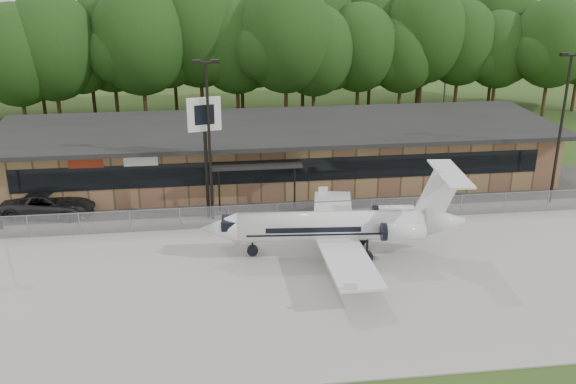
{
  "coord_description": "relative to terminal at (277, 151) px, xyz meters",
  "views": [
    {
      "loc": [
        -5.03,
        -21.83,
        16.16
      ],
      "look_at": [
        -0.69,
        12.0,
        3.38
      ],
      "focal_mm": 40.0,
      "sensor_mm": 36.0,
      "label": 1
    }
  ],
  "objects": [
    {
      "name": "ground",
      "position": [
        0.0,
        -23.94,
        -2.18
      ],
      "size": [
        160.0,
        160.0,
        0.0
      ],
      "primitive_type": "plane",
      "color": "#304B1B",
      "rests_on": "ground"
    },
    {
      "name": "apron",
      "position": [
        0.0,
        -15.94,
        -2.14
      ],
      "size": [
        64.0,
        18.0,
        0.08
      ],
      "primitive_type": "cube",
      "color": "#9E9B93",
      "rests_on": "ground"
    },
    {
      "name": "parking_lot",
      "position": [
        0.0,
        -4.44,
        -2.15
      ],
      "size": [
        50.0,
        9.0,
        0.06
      ],
      "primitive_type": "cube",
      "color": "#383835",
      "rests_on": "ground"
    },
    {
      "name": "terminal",
      "position": [
        0.0,
        0.0,
        0.0
      ],
      "size": [
        41.0,
        11.65,
        4.3
      ],
      "color": "olive",
      "rests_on": "ground"
    },
    {
      "name": "fence",
      "position": [
        0.0,
        -8.94,
        -1.4
      ],
      "size": [
        46.0,
        0.04,
        1.52
      ],
      "color": "gray",
      "rests_on": "ground"
    },
    {
      "name": "treeline",
      "position": [
        0.0,
        18.06,
        5.32
      ],
      "size": [
        72.0,
        12.0,
        15.0
      ],
      "primitive_type": null,
      "color": "#153310",
      "rests_on": "ground"
    },
    {
      "name": "light_pole_mid",
      "position": [
        -5.0,
        -7.44,
        3.8
      ],
      "size": [
        1.55,
        0.3,
        10.23
      ],
      "color": "black",
      "rests_on": "ground"
    },
    {
      "name": "light_pole_right",
      "position": [
        18.0,
        -7.44,
        3.8
      ],
      "size": [
        1.55,
        0.3,
        10.23
      ],
      "color": "black",
      "rests_on": "ground"
    },
    {
      "name": "business_jet",
      "position": [
        2.06,
        -13.59,
        -0.38
      ],
      "size": [
        14.93,
        13.32,
        5.02
      ],
      "rotation": [
        0.0,
        0.0,
        -0.08
      ],
      "color": "silver",
      "rests_on": "ground"
    },
    {
      "name": "suv",
      "position": [
        -15.5,
        -5.41,
        -1.37
      ],
      "size": [
        6.15,
        3.6,
        1.61
      ],
      "primitive_type": "imported",
      "rotation": [
        0.0,
        0.0,
        1.4
      ],
      "color": "#2F2F31",
      "rests_on": "ground"
    },
    {
      "name": "pole_sign",
      "position": [
        -5.24,
        -7.14,
        3.88
      ],
      "size": [
        2.08,
        0.65,
        7.92
      ],
      "rotation": [
        0.0,
        0.0,
        0.21
      ],
      "color": "black",
      "rests_on": "ground"
    }
  ]
}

